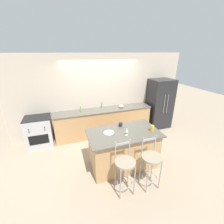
# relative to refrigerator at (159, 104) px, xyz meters

# --- Properties ---
(ground_plane) EXTENTS (18.00, 18.00, 0.00)m
(ground_plane) POSITION_rel_refrigerator_xyz_m (-2.15, -0.29, -0.91)
(ground_plane) COLOR tan
(wall_back) EXTENTS (6.00, 0.07, 2.70)m
(wall_back) POSITION_rel_refrigerator_xyz_m (-2.15, 0.37, 0.44)
(wall_back) COLOR beige
(wall_back) RESTS_ON ground_plane
(back_counter) EXTENTS (3.29, 0.63, 0.93)m
(back_counter) POSITION_rel_refrigerator_xyz_m (-2.15, 0.07, -0.45)
(back_counter) COLOR tan
(back_counter) RESTS_ON ground_plane
(sink_faucet) EXTENTS (0.02, 0.13, 0.22)m
(sink_faucet) POSITION_rel_refrigerator_xyz_m (-2.15, 0.25, 0.15)
(sink_faucet) COLOR #ADAFB5
(sink_faucet) RESTS_ON back_counter
(kitchen_island) EXTENTS (1.72, 0.97, 0.95)m
(kitchen_island) POSITION_rel_refrigerator_xyz_m (-2.13, -1.62, -0.43)
(kitchen_island) COLOR tan
(kitchen_island) RESTS_ON ground_plane
(refrigerator) EXTENTS (0.82, 0.72, 1.82)m
(refrigerator) POSITION_rel_refrigerator_xyz_m (0.00, 0.00, 0.00)
(refrigerator) COLOR #232326
(refrigerator) RESTS_ON ground_plane
(oven_range) EXTENTS (0.74, 0.63, 0.93)m
(oven_range) POSITION_rel_refrigerator_xyz_m (-4.22, 0.04, -0.45)
(oven_range) COLOR #B7B7BC
(oven_range) RESTS_ON ground_plane
(bar_stool_near) EXTENTS (0.41, 0.41, 1.14)m
(bar_stool_near) POSITION_rel_refrigerator_xyz_m (-2.41, -2.37, -0.28)
(bar_stool_near) COLOR #99999E
(bar_stool_near) RESTS_ON ground_plane
(bar_stool_far) EXTENTS (0.41, 0.41, 1.14)m
(bar_stool_far) POSITION_rel_refrigerator_xyz_m (-1.84, -2.41, -0.28)
(bar_stool_far) COLOR #99999E
(bar_stool_far) RESTS_ON ground_plane
(dinner_plate) EXTENTS (0.26, 0.26, 0.02)m
(dinner_plate) POSITION_rel_refrigerator_xyz_m (-2.48, -1.53, 0.04)
(dinner_plate) COLOR beige
(dinner_plate) RESTS_ON kitchen_island
(wine_glass) EXTENTS (0.07, 0.07, 0.18)m
(wine_glass) POSITION_rel_refrigerator_xyz_m (-2.12, -1.75, 0.16)
(wine_glass) COLOR white
(wine_glass) RESTS_ON kitchen_island
(coffee_mug) EXTENTS (0.12, 0.08, 0.10)m
(coffee_mug) POSITION_rel_refrigerator_xyz_m (-2.09, -1.31, 0.08)
(coffee_mug) COLOR #232326
(coffee_mug) RESTS_ON kitchen_island
(tumbler_cup) EXTENTS (0.09, 0.09, 0.15)m
(tumbler_cup) POSITION_rel_refrigerator_xyz_m (-1.46, -1.78, 0.11)
(tumbler_cup) COLOR gold
(tumbler_cup) RESTS_ON kitchen_island
(pumpkin_decoration) EXTENTS (0.15, 0.15, 0.14)m
(pumpkin_decoration) POSITION_rel_refrigerator_xyz_m (-1.55, 0.00, 0.08)
(pumpkin_decoration) COLOR beige
(pumpkin_decoration) RESTS_ON back_counter
(soap_bottle) EXTENTS (0.05, 0.05, 0.17)m
(soap_bottle) POSITION_rel_refrigerator_xyz_m (-2.91, 0.08, 0.09)
(soap_bottle) COLOR #89B260
(soap_bottle) RESTS_ON back_counter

